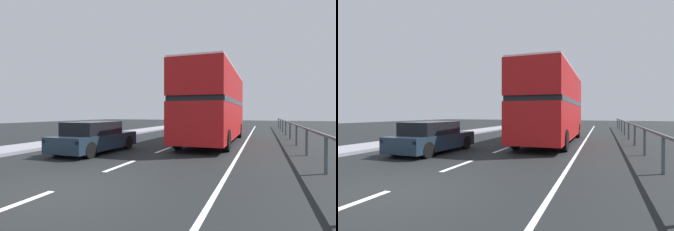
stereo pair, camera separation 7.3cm
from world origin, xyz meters
TOP-DOWN VIEW (x-y plane):
  - ground_plane at (0.00, 0.00)m, footprint 74.13×120.00m
  - lane_paint_markings at (2.06, 8.88)m, footprint 3.58×46.00m
  - bridge_side_railing at (6.09, 9.00)m, footprint 0.10×42.00m
  - double_decker_bus_red at (1.70, 10.71)m, footprint 2.62×10.15m
  - hatchback_car_near at (-2.59, 5.01)m, footprint 1.89×4.31m

SIDE VIEW (x-z plane):
  - ground_plane at x=0.00m, z-range -0.10..0.00m
  - lane_paint_markings at x=2.06m, z-range 0.00..0.01m
  - hatchback_car_near at x=-2.59m, z-range -0.03..1.33m
  - bridge_side_railing at x=6.09m, z-range 0.35..1.48m
  - double_decker_bus_red at x=1.70m, z-range 0.15..4.35m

